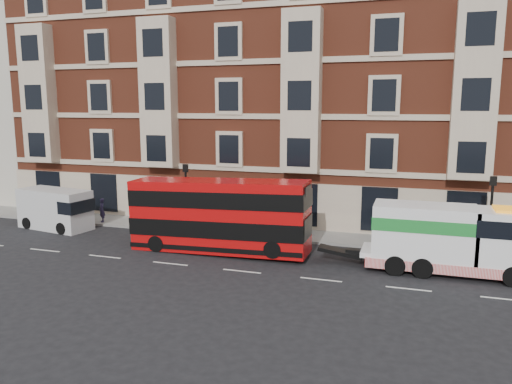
# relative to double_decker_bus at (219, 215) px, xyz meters

# --- Properties ---
(ground) EXTENTS (120.00, 120.00, 0.00)m
(ground) POSITION_rel_double_decker_bus_xyz_m (2.33, -2.77, -2.18)
(ground) COLOR black
(ground) RESTS_ON ground
(sidewalk) EXTENTS (90.00, 3.00, 0.15)m
(sidewalk) POSITION_rel_double_decker_bus_xyz_m (2.33, 4.73, -2.10)
(sidewalk) COLOR slate
(sidewalk) RESTS_ON ground
(victorian_terrace) EXTENTS (45.00, 12.00, 20.40)m
(victorian_terrace) POSITION_rel_double_decker_bus_xyz_m (2.83, 12.23, 7.89)
(victorian_terrace) COLOR brown
(victorian_terrace) RESTS_ON ground
(lamp_post_west) EXTENTS (0.35, 0.15, 4.35)m
(lamp_post_west) POSITION_rel_double_decker_bus_xyz_m (-3.67, 3.43, 0.50)
(lamp_post_west) COLOR black
(lamp_post_west) RESTS_ON sidewalk
(lamp_post_east) EXTENTS (0.35, 0.15, 4.35)m
(lamp_post_east) POSITION_rel_double_decker_bus_xyz_m (14.33, 3.43, 0.50)
(lamp_post_east) COLOR black
(lamp_post_east) RESTS_ON sidewalk
(double_decker_bus) EXTENTS (10.15, 2.33, 4.11)m
(double_decker_bus) POSITION_rel_double_decker_bus_xyz_m (0.00, 0.00, 0.00)
(double_decker_bus) COLOR #BA0A0B
(double_decker_bus) RESTS_ON ground
(tow_truck) EXTENTS (8.12, 2.40, 3.39)m
(tow_truck) POSITION_rel_double_decker_bus_xyz_m (12.05, 0.00, -0.38)
(tow_truck) COLOR white
(tow_truck) RESTS_ON ground
(box_van) EXTENTS (5.38, 2.88, 2.65)m
(box_van) POSITION_rel_double_decker_bus_xyz_m (-12.61, 1.79, -0.87)
(box_van) COLOR silver
(box_van) RESTS_ON ground
(pedestrian) EXTENTS (0.72, 0.70, 1.67)m
(pedestrian) POSITION_rel_double_decker_bus_xyz_m (-10.36, 3.81, -1.19)
(pedestrian) COLOR #1F1933
(pedestrian) RESTS_ON sidewalk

